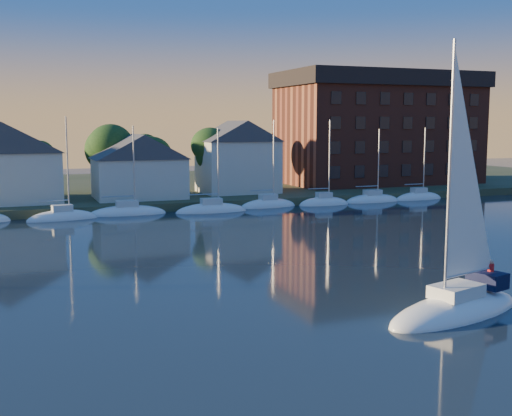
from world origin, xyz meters
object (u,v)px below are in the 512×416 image
hero_sailboat (458,302)px  clubhouse_west (3,161)px  clubhouse_centre (139,166)px  condo_block (378,127)px  clubhouse_east (238,156)px

hero_sailboat → clubhouse_west: bearing=-82.4°
clubhouse_centre → hero_sailboat: 53.64m
clubhouse_centre → hero_sailboat: hero_sailboat is taller
condo_block → hero_sailboat: size_ratio=1.96×
clubhouse_centre → condo_block: size_ratio=0.37×
hero_sailboat → condo_block: bearing=-134.0°
clubhouse_west → hero_sailboat: bearing=-66.8°
clubhouse_east → hero_sailboat: (-6.84, -54.97, -5.36)m
clubhouse_centre → condo_block: bearing=11.2°
clubhouse_centre → clubhouse_east: clubhouse_east is taller
clubhouse_west → clubhouse_centre: (16.00, -1.00, -0.80)m
clubhouse_west → condo_block: 56.56m
clubhouse_east → hero_sailboat: size_ratio=0.66×
clubhouse_west → hero_sailboat: 58.96m
condo_block → hero_sailboat: bearing=-118.3°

